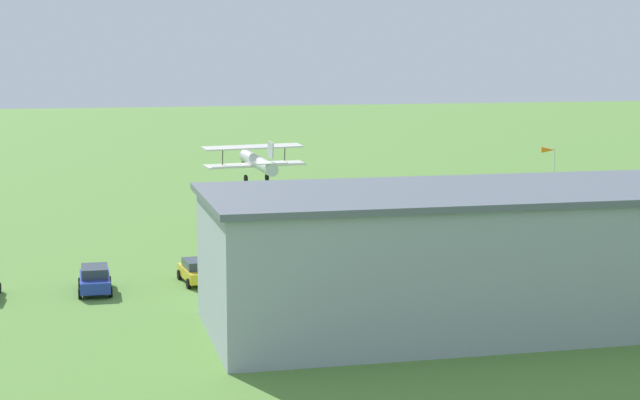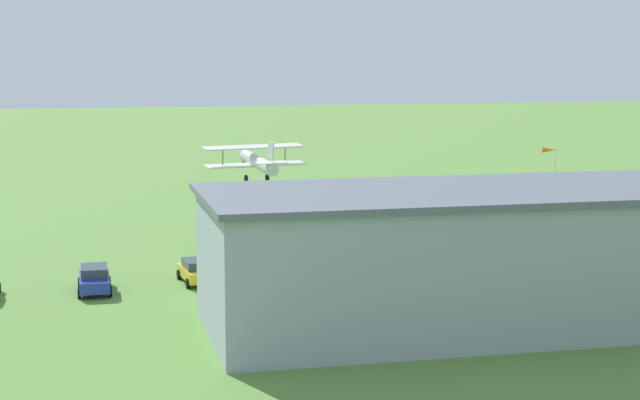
% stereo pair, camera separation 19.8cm
% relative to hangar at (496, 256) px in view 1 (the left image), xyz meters
% --- Properties ---
extents(ground_plane, '(400.00, 400.00, 0.00)m').
position_rel_hangar_xyz_m(ground_plane, '(-1.20, -29.44, -3.81)').
color(ground_plane, '#568438').
extents(hangar, '(32.22, 12.41, 7.61)m').
position_rel_hangar_xyz_m(hangar, '(0.00, 0.00, 0.00)').
color(hangar, '#99A3AD').
rests_on(hangar, ground_plane).
extents(biplane, '(8.96, 7.35, 3.68)m').
position_rel_hangar_xyz_m(biplane, '(7.17, -33.47, 2.04)').
color(biplane, silver).
extents(car_black, '(2.16, 4.03, 1.61)m').
position_rel_hangar_xyz_m(car_black, '(-14.41, -13.00, -2.98)').
color(car_black, black).
rests_on(car_black, ground_plane).
extents(car_yellow, '(2.23, 4.34, 1.53)m').
position_rel_hangar_xyz_m(car_yellow, '(14.74, -14.19, -3.01)').
color(car_yellow, gold).
rests_on(car_yellow, ground_plane).
extents(car_blue, '(2.13, 4.60, 1.65)m').
position_rel_hangar_xyz_m(car_blue, '(21.26, -13.07, -2.96)').
color(car_blue, '#23389E').
rests_on(car_blue, ground_plane).
extents(person_by_parked_cars, '(0.52, 0.52, 1.62)m').
position_rel_hangar_xyz_m(person_by_parked_cars, '(-7.43, -17.91, -3.01)').
color(person_by_parked_cars, '#B23333').
rests_on(person_by_parked_cars, ground_plane).
extents(person_watching_takeoff, '(0.51, 0.51, 1.64)m').
position_rel_hangar_xyz_m(person_watching_takeoff, '(-14.44, -17.77, -3.00)').
color(person_watching_takeoff, '#72338C').
rests_on(person_watching_takeoff, ground_plane).
extents(person_at_fence_line, '(0.43, 0.43, 1.75)m').
position_rel_hangar_xyz_m(person_at_fence_line, '(3.56, -18.86, -2.93)').
color(person_at_fence_line, '#3F3F47').
rests_on(person_at_fence_line, ground_plane).
extents(windsock, '(1.47, 1.01, 5.77)m').
position_rel_hangar_xyz_m(windsock, '(-22.72, -40.27, 1.26)').
color(windsock, silver).
rests_on(windsock, ground_plane).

